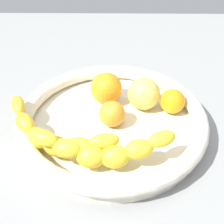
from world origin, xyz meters
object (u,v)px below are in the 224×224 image
Objects in this scene: fruit_bowl at (112,121)px; banana_draped_right at (103,150)px; orange_mid_left at (110,114)px; apple_yellow at (144,94)px; orange_mid_right at (172,101)px; banana_draped_left at (51,135)px; orange_front at (106,88)px.

fruit_bowl is 1.48× the size of banana_draped_right.
orange_mid_left is 8.75cm from apple_yellow.
orange_mid_right is at bearing 18.20° from orange_mid_left.
apple_yellow reaches higher than banana_draped_right.
banana_draped_right reaches higher than orange_mid_left.
orange_mid_left is at bearing 169.19° from fruit_bowl.
orange_mid_right is at bearing 26.02° from banana_draped_left.
banana_draped_right is (-1.38, -10.64, 2.85)cm from fruit_bowl.
orange_mid_left is 1.00× the size of orange_mid_right.
apple_yellow is at bearing 64.33° from banana_draped_right.
banana_draped_left reaches higher than orange_mid_left.
orange_mid_left is (0.93, -7.40, -0.75)cm from orange_front.
banana_draped_left is 9.86cm from banana_draped_right.
apple_yellow is at bearing 39.26° from orange_mid_left.
orange_front is 0.99× the size of apple_yellow.
fruit_bowl is 12.95cm from orange_mid_right.
orange_front is 1.30× the size of orange_mid_left.
banana_draped_right is at bearing -90.35° from orange_front.
apple_yellow is (6.41, 5.58, 2.60)cm from fruit_bowl.
orange_mid_right is at bearing 18.94° from fruit_bowl.
orange_mid_left is (1.04, 10.70, -1.02)cm from banana_draped_right.
banana_draped_left is 4.24× the size of orange_mid_right.
orange_front reaches higher than fruit_bowl.
orange_mid_left is 13.13cm from orange_mid_right.
fruit_bowl is 5.57× the size of apple_yellow.
orange_mid_right is at bearing -13.82° from orange_front.
orange_mid_right is (12.13, 4.16, 1.82)cm from fruit_bowl.
orange_mid_left is at bearing -82.81° from orange_front.
orange_mid_right is 5.94cm from apple_yellow.
banana_draped_right is at bearing -95.57° from orange_mid_left.
orange_front and apple_yellow have the same top height.
banana_draped_right reaches higher than fruit_bowl.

